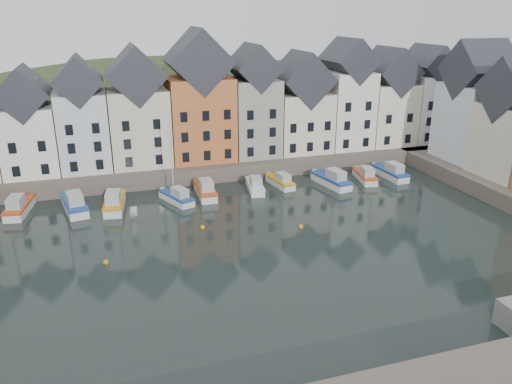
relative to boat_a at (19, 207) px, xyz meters
name	(u,v)px	position (x,y,z in m)	size (l,w,h in m)	color
ground	(262,257)	(23.01, -18.54, -0.74)	(260.00, 260.00, 0.00)	black
far_quay	(199,161)	(23.01, 11.46, 0.26)	(90.00, 16.00, 2.00)	brown
hillside	(177,215)	(23.03, 37.46, -18.71)	(153.60, 70.40, 64.00)	#20341A
far_terrace	(222,108)	(26.22, 9.46, 8.13)	(72.37, 8.16, 17.78)	#EDE6C6
mooring_buoys	(208,238)	(19.01, -13.21, -0.59)	(20.50, 5.50, 0.50)	orange
boat_a	(19,207)	(0.00, 0.00, 0.00)	(2.94, 6.74, 2.50)	silver
boat_b	(75,204)	(6.02, -1.16, 0.05)	(3.41, 7.24, 2.67)	silver
boat_c	(114,203)	(10.42, -1.91, 0.03)	(2.96, 6.98, 2.60)	silver
boat_d	(177,197)	(17.69, -2.01, -0.04)	(3.81, 5.93, 10.86)	silver
boat_e	(205,190)	(21.42, -0.84, 0.01)	(2.32, 6.68, 2.53)	silver
boat_f	(255,186)	(27.88, -0.87, -0.09)	(2.67, 5.97, 2.21)	silver
boat_g	(281,181)	(31.63, -0.18, -0.11)	(2.47, 5.72, 2.13)	silver
boat_h	(332,180)	(38.11, -2.05, 0.03)	(3.27, 7.03, 2.60)	silver
boat_i	(365,176)	(43.34, -1.50, -0.07)	(2.95, 6.16, 2.27)	silver
boat_j	(391,172)	(47.31, -1.42, 0.00)	(2.40, 6.64, 2.51)	silver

